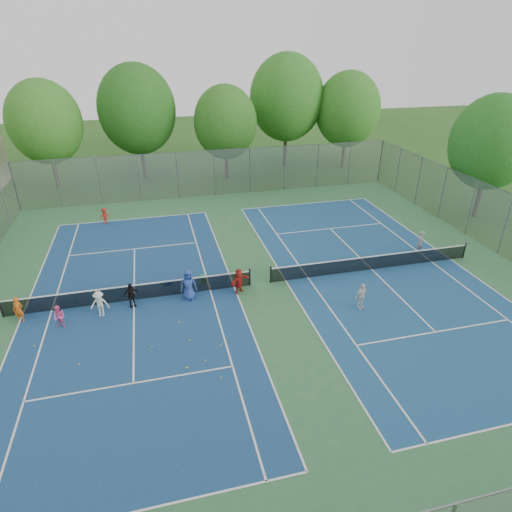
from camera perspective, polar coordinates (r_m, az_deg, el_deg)
The scene contains 35 objects.
ground at distance 24.49m, azimuth 0.57°, elevation -3.74°, with size 120.00×120.00×0.00m, color #28541A.
court_pad at distance 24.48m, azimuth 0.57°, elevation -3.73°, with size 32.00×32.00×0.01m, color #31683C.
court_left at distance 23.95m, azimuth -15.95°, elevation -5.65°, with size 10.97×23.77×0.01m, color navy.
court_right at distance 26.89m, azimuth 15.17°, elevation -1.73°, with size 10.97×23.77×0.01m, color navy.
net_left at distance 23.72m, azimuth -16.08°, elevation -4.76°, with size 12.87×0.10×0.91m, color black.
net_right at distance 26.69m, azimuth 15.28°, elevation -0.90°, with size 12.87×0.10×0.91m, color black.
fence_north at distance 38.21m, azimuth -5.57°, elevation 10.93°, with size 32.00×0.10×4.00m, color gray.
fence_east at distance 31.31m, azimuth 30.30°, elevation 3.57°, with size 32.00×0.10×4.00m, color gray.
tree_nw at distance 43.73m, azimuth -26.34°, elevation 15.68°, with size 6.40×6.40×9.58m.
tree_nl at distance 43.76m, azimuth -15.58°, elevation 18.28°, with size 7.20×7.20×10.69m.
tree_nc at distance 42.59m, azimuth -4.11°, elevation 17.35°, with size 6.00×6.00×8.85m.
tree_nr at distance 46.92m, azimuth 4.10°, elevation 20.29°, with size 7.60×7.60×11.42m.
tree_ne at distance 47.43m, azimuth 12.14°, elevation 18.55°, with size 6.60×6.60×9.77m.
tree_side_e at distance 36.50m, azimuth 28.97°, elevation 13.08°, with size 6.00×6.00×9.20m.
ball_crate at distance 24.86m, azimuth -11.75°, elevation -3.49°, with size 0.33×0.33×0.28m, color #183EB4.
ball_hopper at distance 24.66m, azimuth -7.07°, elevation -3.07°, with size 0.25×0.25×0.49m, color green.
student_a at distance 24.10m, azimuth -29.11°, elevation -6.27°, with size 0.49×0.32×1.35m, color #DE5C14.
student_b at distance 22.78m, azimuth -24.75°, elevation -7.37°, with size 0.59×0.46×1.21m, color #E65997.
student_c at distance 22.85m, azimuth -20.13°, elevation -6.02°, with size 0.91×0.52×1.41m, color beige.
student_d at distance 23.09m, azimuth -16.32°, elevation -5.04°, with size 0.81×0.34×1.38m, color black.
student_e at distance 22.96m, azimuth -9.00°, elevation -3.83°, with size 0.86×0.56×1.76m, color #26438D.
student_f at distance 23.34m, azimuth -2.27°, elevation -3.37°, with size 1.35×0.43×1.45m, color #A01C16.
child_far_baseline at distance 34.19m, azimuth -19.53°, elevation 5.06°, with size 0.80×0.46×1.24m, color maroon.
instructor at distance 29.60m, azimuth 21.02°, elevation 1.73°, with size 0.56×0.37×1.54m, color gray.
teen_court_b at distance 22.71m, azimuth 13.86°, elevation -5.20°, with size 0.84×0.35×1.44m, color silver.
tennis_ball_0 at distance 21.68m, azimuth -10.20°, elevation -8.68°, with size 0.07×0.07×0.07m, color yellow.
tennis_ball_1 at distance 19.00m, azimuth -9.27°, elevation -14.55°, with size 0.07×0.07×0.07m, color #B1D331.
tennis_ball_2 at distance 20.40m, azimuth -22.53°, elevation -13.25°, with size 0.07×0.07×0.07m, color yellow.
tennis_ball_3 at distance 22.28m, azimuth -27.48°, elevation -10.66°, with size 0.07×0.07×0.07m, color #B5C72E.
tennis_ball_4 at distance 19.00m, azimuth -9.13°, elevation -14.54°, with size 0.07×0.07×0.07m, color #C3EB36.
tennis_ball_5 at distance 20.42m, azimuth -8.85°, elevation -11.09°, with size 0.07×0.07×0.07m, color #BBD030.
tennis_ball_6 at distance 19.99m, azimuth -4.75°, elevation -11.79°, with size 0.07×0.07×0.07m, color #A8C12D.
tennis_ball_7 at distance 20.37m, azimuth -13.71°, elevation -11.76°, with size 0.07×0.07×0.07m, color #AFCE2F.
tennis_ball_8 at distance 19.25m, azimuth -6.82°, elevation -13.70°, with size 0.07×0.07×0.07m, color #BACC2F.
tennis_ball_9 at distance 18.39m, azimuth -4.63°, elevation -15.90°, with size 0.07×0.07×0.07m, color #B6CE30.
Camera 1 is at (-5.34, -20.34, 12.55)m, focal length 30.00 mm.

